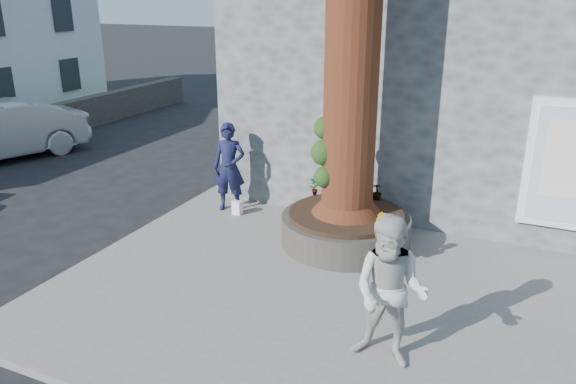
% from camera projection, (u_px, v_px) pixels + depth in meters
% --- Properties ---
extents(ground, '(120.00, 120.00, 0.00)m').
position_uv_depth(ground, '(255.00, 290.00, 8.78)').
color(ground, black).
rests_on(ground, ground).
extents(pavement, '(9.00, 8.00, 0.12)m').
position_uv_depth(pavement, '(366.00, 278.00, 9.03)').
color(pavement, slate).
rests_on(pavement, ground).
extents(yellow_line, '(0.10, 30.00, 0.01)m').
position_uv_depth(yellow_line, '(139.00, 233.00, 10.82)').
color(yellow_line, yellow).
rests_on(yellow_line, ground).
extents(stone_shop, '(10.30, 8.30, 6.30)m').
position_uv_depth(stone_shop, '(493.00, 49.00, 12.91)').
color(stone_shop, '#505256').
rests_on(stone_shop, ground).
extents(planter, '(2.30, 2.30, 0.60)m').
position_uv_depth(planter, '(346.00, 228.00, 10.04)').
color(planter, black).
rests_on(planter, pavement).
extents(man, '(0.76, 0.60, 1.83)m').
position_uv_depth(man, '(229.00, 167.00, 11.41)').
color(man, '#131636').
rests_on(man, pavement).
extents(woman, '(0.96, 0.77, 1.90)m').
position_uv_depth(woman, '(390.00, 292.00, 6.59)').
color(woman, beige).
rests_on(woman, pavement).
extents(shopping_bag, '(0.22, 0.15, 0.28)m').
position_uv_depth(shopping_bag, '(237.00, 208.00, 11.41)').
color(shopping_bag, white).
rests_on(shopping_bag, pavement).
extents(plant_a, '(0.23, 0.22, 0.37)m').
position_uv_depth(plant_a, '(314.00, 186.00, 10.72)').
color(plant_a, gray).
rests_on(plant_a, planter).
extents(plant_b, '(0.32, 0.32, 0.42)m').
position_uv_depth(plant_b, '(381.00, 226.00, 8.81)').
color(plant_b, gray).
rests_on(plant_b, planter).
extents(plant_c, '(0.22, 0.22, 0.31)m').
position_uv_depth(plant_c, '(377.00, 192.00, 10.49)').
color(plant_c, gray).
rests_on(plant_c, planter).
extents(plant_d, '(0.33, 0.34, 0.30)m').
position_uv_depth(plant_d, '(380.00, 230.00, 8.83)').
color(plant_d, gray).
rests_on(plant_d, planter).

